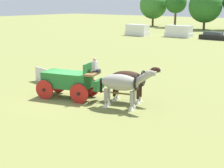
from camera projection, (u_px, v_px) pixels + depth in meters
ground_plane at (68, 98)px, 19.65m from camera, size 220.00×220.00×0.00m
show_wagon at (70, 80)px, 19.32m from camera, size 5.84×2.61×2.57m
draft_horse_near at (130, 80)px, 18.54m from camera, size 3.07×1.49×2.21m
draft_horse_off at (122, 84)px, 17.35m from camera, size 3.13×1.50×2.28m
parked_vehicle_a at (137, 30)px, 56.26m from camera, size 4.16×1.95×1.96m
parked_vehicle_b at (179, 31)px, 53.79m from camera, size 4.53×1.97×1.96m
parked_vehicle_c at (214, 36)px, 50.18m from camera, size 4.58×1.74×1.21m
tree_a at (153, 5)px, 77.83m from camera, size 6.70×6.70×8.45m
tree_b at (176, 2)px, 73.94m from camera, size 5.02×5.02×8.27m
tree_c at (205, 6)px, 67.68m from camera, size 7.06×7.06×8.51m
sponsor_banner at (48, 77)px, 22.69m from camera, size 3.18×0.47×1.10m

